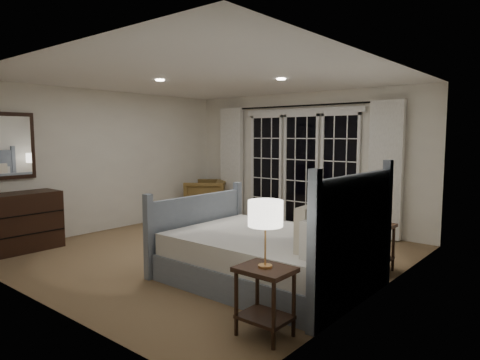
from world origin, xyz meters
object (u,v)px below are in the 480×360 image
Objects in this scene: bed at (270,254)px; dresser at (16,223)px; lamp_right at (376,183)px; armchair at (206,197)px; nightstand_left at (265,291)px; lamp_left at (265,214)px; nightstand_right at (374,240)px.

bed is 3.87m from dresser.
armchair is (-4.27, 1.37, -0.73)m from lamp_right.
nightstand_left is 0.49× the size of dresser.
lamp_left is 5.67m from armchair.
lamp_right reaches higher than armchair.
nightstand_left is at bearing -56.02° from bed.
lamp_left is (-0.00, 0.00, 0.66)m from nightstand_left.
bed is 4.35m from armchair.
lamp_left is at bearing 135.00° from nightstand_left.
armchair is at bearing 162.22° from nightstand_right.
bed is at bearing -122.33° from lamp_right.
nightstand_right is (0.76, 1.19, 0.06)m from bed.
bed is 3.59× the size of lamp_right.
lamp_left is at bearing -56.02° from bed.
lamp_left is 0.90× the size of lamp_right.
lamp_left is at bearing -90.16° from lamp_right.
bed is 1.61m from lamp_right.
lamp_right is 5.10m from dresser.
nightstand_right is at bearing 57.67° from bed.
bed is 3.75× the size of nightstand_right.
lamp_right is 4.54m from armchair.
lamp_left is (0.75, -1.11, 0.72)m from bed.
nightstand_left is at bearing -45.00° from lamp_left.
lamp_left reaches higher than nightstand_left.
dresser is (-4.40, -2.49, 0.04)m from nightstand_right.
bed is 1.34m from nightstand_left.
dresser is (-4.39, -0.18, -0.62)m from lamp_left.
bed is at bearing 123.98° from lamp_left.
lamp_left reaches higher than nightstand_right.
nightstand_right is 2.40m from lamp_left.
armchair is (-4.26, 3.67, -0.01)m from nightstand_left.
lamp_right is (0.01, 2.30, 0.72)m from nightstand_left.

